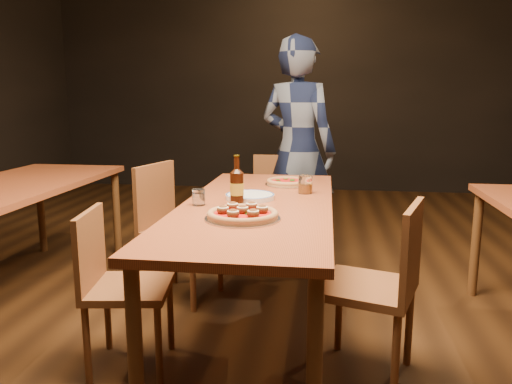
# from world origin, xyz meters

# --- Properties ---
(ground) EXTENTS (9.00, 9.00, 0.00)m
(ground) POSITION_xyz_m (0.00, 0.00, 0.00)
(ground) COLOR black
(table_main) EXTENTS (0.80, 2.00, 0.75)m
(table_main) POSITION_xyz_m (0.00, 0.00, 0.68)
(table_main) COLOR maroon
(table_main) RESTS_ON ground
(table_left) EXTENTS (0.80, 2.00, 0.75)m
(table_left) POSITION_xyz_m (-1.70, 0.30, 0.68)
(table_left) COLOR maroon
(table_left) RESTS_ON ground
(chair_main_nw) EXTENTS (0.44, 0.44, 0.82)m
(chair_main_nw) POSITION_xyz_m (-0.57, -0.44, 0.41)
(chair_main_nw) COLOR brown
(chair_main_nw) RESTS_ON ground
(chair_main_sw) EXTENTS (0.53, 0.53, 0.92)m
(chair_main_sw) POSITION_xyz_m (-0.56, 0.45, 0.46)
(chair_main_sw) COLOR brown
(chair_main_sw) RESTS_ON ground
(chair_main_e) EXTENTS (0.52, 0.52, 0.89)m
(chair_main_e) POSITION_xyz_m (0.57, -0.35, 0.45)
(chair_main_e) COLOR brown
(chair_main_e) RESTS_ON ground
(chair_end) EXTENTS (0.41, 0.41, 0.88)m
(chair_end) POSITION_xyz_m (-0.02, 1.23, 0.44)
(chair_end) COLOR brown
(chair_end) RESTS_ON ground
(pizza_meatball) EXTENTS (0.36, 0.36, 0.07)m
(pizza_meatball) POSITION_xyz_m (-0.02, -0.36, 0.77)
(pizza_meatball) COLOR #B7B7BF
(pizza_meatball) RESTS_ON table_main
(pizza_margherita) EXTENTS (0.29, 0.29, 0.04)m
(pizza_margherita) POSITION_xyz_m (0.12, 0.59, 0.77)
(pizza_margherita) COLOR #B7B7BF
(pizza_margherita) RESTS_ON table_main
(plate_stack) EXTENTS (0.27, 0.27, 0.03)m
(plate_stack) POSITION_xyz_m (-0.06, 0.11, 0.76)
(plate_stack) COLOR white
(plate_stack) RESTS_ON table_main
(beer_bottle) EXTENTS (0.07, 0.07, 0.26)m
(beer_bottle) POSITION_xyz_m (-0.10, -0.06, 0.84)
(beer_bottle) COLOR black
(beer_bottle) RESTS_ON table_main
(water_glass) EXTENTS (0.07, 0.07, 0.09)m
(water_glass) POSITION_xyz_m (-0.30, -0.10, 0.79)
(water_glass) COLOR white
(water_glass) RESTS_ON table_main
(amber_glass) EXTENTS (0.08, 0.08, 0.10)m
(amber_glass) POSITION_xyz_m (0.24, 0.31, 0.80)
(amber_glass) COLOR #B05713
(amber_glass) RESTS_ON table_main
(diner) EXTENTS (0.77, 0.66, 1.78)m
(diner) POSITION_xyz_m (0.13, 1.38, 0.89)
(diner) COLOR black
(diner) RESTS_ON ground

